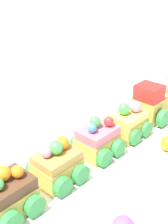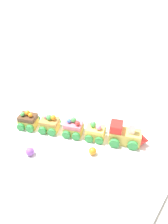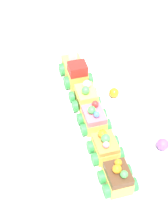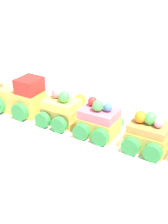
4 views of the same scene
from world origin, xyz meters
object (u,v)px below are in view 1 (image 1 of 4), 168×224
(cake_car_strawberry, at_px, (97,141))
(cake_car_caramel, at_px, (57,166))
(cake_train_locomotive, at_px, (158,101))
(cake_car_lemon, at_px, (127,123))
(gumball_orange, at_px, (168,143))
(cake_car_chocolate, at_px, (8,196))

(cake_car_strawberry, xyz_separation_m, cake_car_caramel, (-0.08, -0.03, -0.00))
(cake_train_locomotive, bearing_deg, cake_car_lemon, -179.86)
(cake_car_strawberry, bearing_deg, cake_car_caramel, 179.87)
(cake_car_caramel, height_order, gumball_orange, cake_car_caramel)
(cake_car_lemon, xyz_separation_m, cake_car_chocolate, (-0.23, -0.10, 0.00))
(cake_car_strawberry, distance_m, gumball_orange, 0.12)
(gumball_orange, bearing_deg, cake_car_lemon, 117.00)
(cake_car_lemon, height_order, cake_car_caramel, same)
(cake_car_strawberry, relative_size, cake_car_chocolate, 1.00)
(cake_car_chocolate, relative_size, gumball_orange, 3.50)
(cake_car_lemon, bearing_deg, cake_train_locomotive, 0.14)
(cake_car_lemon, relative_size, gumball_orange, 3.50)
(cake_car_caramel, distance_m, cake_car_chocolate, 0.08)
(cake_train_locomotive, distance_m, cake_car_chocolate, 0.36)
(cake_train_locomotive, relative_size, cake_car_caramel, 1.56)
(cake_car_caramel, height_order, cake_car_chocolate, cake_car_chocolate)
(cake_car_lemon, relative_size, cake_car_strawberry, 1.00)
(cake_car_lemon, bearing_deg, gumball_orange, -86.26)
(cake_train_locomotive, distance_m, cake_car_caramel, 0.28)
(cake_car_lemon, relative_size, cake_car_chocolate, 1.00)
(cake_car_lemon, distance_m, cake_car_chocolate, 0.25)
(cake_car_lemon, height_order, gumball_orange, cake_car_lemon)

